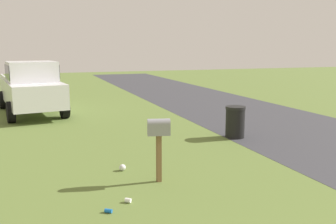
% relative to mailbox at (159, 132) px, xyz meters
% --- Properties ---
extents(mailbox, '(0.29, 0.47, 1.27)m').
position_rel_mailbox_xyz_m(mailbox, '(0.00, 0.00, 0.00)').
color(mailbox, brown).
rests_on(mailbox, ground).
extents(pickup_truck, '(5.51, 2.73, 2.09)m').
position_rel_mailbox_xyz_m(pickup_truck, '(8.92, 2.39, 0.11)').
color(pickup_truck, silver).
rests_on(pickup_truck, ground).
extents(trash_bin, '(0.58, 0.58, 0.93)m').
position_rel_mailbox_xyz_m(trash_bin, '(2.68, -3.24, -0.53)').
color(trash_bin, black).
rests_on(trash_bin, ground).
extents(litter_cup_far_scatter, '(0.12, 0.13, 0.08)m').
position_rel_mailbox_xyz_m(litter_cup_far_scatter, '(-0.78, 0.82, -0.96)').
color(litter_cup_far_scatter, white).
rests_on(litter_cup_far_scatter, ground).
extents(litter_bag_midfield_b, '(0.14, 0.14, 0.14)m').
position_rel_mailbox_xyz_m(litter_bag_midfield_b, '(0.88, 0.54, -0.93)').
color(litter_bag_midfield_b, silver).
rests_on(litter_bag_midfield_b, ground).
extents(litter_can_midfield_a, '(0.12, 0.14, 0.07)m').
position_rel_mailbox_xyz_m(litter_can_midfield_a, '(-1.06, 1.20, -0.97)').
color(litter_can_midfield_a, blue).
rests_on(litter_can_midfield_a, ground).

